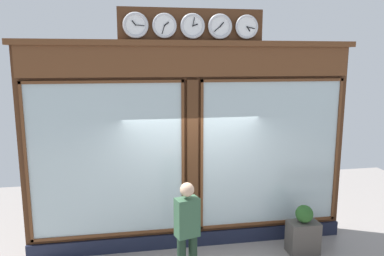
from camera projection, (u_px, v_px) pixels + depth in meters
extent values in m
cube|color=#4C2B16|center=(191.00, 149.00, 7.02)|extent=(6.02, 0.30, 3.77)
cube|color=#191E33|center=(192.00, 239.00, 7.17)|extent=(6.02, 0.08, 0.28)
cube|color=brown|center=(192.00, 62.00, 6.54)|extent=(5.90, 0.08, 0.53)
cube|color=brown|center=(192.00, 43.00, 6.51)|extent=(6.14, 0.20, 0.10)
cube|color=silver|center=(271.00, 154.00, 7.13)|extent=(2.66, 0.02, 2.74)
cube|color=brown|center=(274.00, 80.00, 6.87)|extent=(2.76, 0.04, 0.05)
cube|color=brown|center=(269.00, 222.00, 7.37)|extent=(2.76, 0.04, 0.05)
cube|color=brown|center=(337.00, 151.00, 7.34)|extent=(0.05, 0.04, 2.84)
cube|color=brown|center=(202.00, 157.00, 6.89)|extent=(0.05, 0.04, 2.84)
cube|color=silver|center=(107.00, 161.00, 6.62)|extent=(2.66, 0.02, 2.74)
cube|color=brown|center=(104.00, 82.00, 6.35)|extent=(2.76, 0.04, 0.05)
cube|color=brown|center=(110.00, 235.00, 6.85)|extent=(2.76, 0.04, 0.05)
cube|color=brown|center=(26.00, 165.00, 6.38)|extent=(0.05, 0.04, 2.84)
cube|color=brown|center=(183.00, 158.00, 6.83)|extent=(0.05, 0.04, 2.84)
cube|color=#4C2B16|center=(192.00, 157.00, 6.86)|extent=(0.20, 0.10, 2.84)
cube|color=#4C2B16|center=(192.00, 26.00, 6.49)|extent=(2.56, 0.06, 0.61)
cylinder|color=white|center=(247.00, 27.00, 6.58)|extent=(0.34, 0.02, 0.34)
torus|color=silver|center=(247.00, 27.00, 6.57)|extent=(0.42, 0.04, 0.42)
cube|color=black|center=(248.00, 29.00, 6.58)|extent=(0.07, 0.01, 0.09)
cube|color=black|center=(251.00, 28.00, 6.58)|extent=(0.14, 0.01, 0.04)
sphere|color=black|center=(247.00, 27.00, 6.56)|extent=(0.02, 0.02, 0.02)
cylinder|color=white|center=(220.00, 26.00, 6.50)|extent=(0.34, 0.02, 0.34)
torus|color=silver|center=(220.00, 26.00, 6.49)|extent=(0.43, 0.06, 0.43)
cube|color=black|center=(222.00, 24.00, 6.48)|extent=(0.08, 0.01, 0.08)
cube|color=black|center=(217.00, 29.00, 6.48)|extent=(0.12, 0.01, 0.10)
sphere|color=black|center=(220.00, 26.00, 6.48)|extent=(0.02, 0.02, 0.02)
cylinder|color=white|center=(193.00, 26.00, 6.42)|extent=(0.34, 0.02, 0.34)
torus|color=silver|center=(193.00, 26.00, 6.41)|extent=(0.43, 0.06, 0.43)
cube|color=black|center=(195.00, 25.00, 6.41)|extent=(0.09, 0.01, 0.05)
cube|color=black|center=(194.00, 22.00, 6.39)|extent=(0.04, 0.01, 0.14)
sphere|color=black|center=(193.00, 26.00, 6.40)|extent=(0.02, 0.02, 0.02)
cylinder|color=white|center=(164.00, 26.00, 6.33)|extent=(0.34, 0.02, 0.34)
torus|color=silver|center=(164.00, 26.00, 6.33)|extent=(0.42, 0.04, 0.42)
cube|color=black|center=(167.00, 24.00, 6.32)|extent=(0.09, 0.01, 0.07)
cube|color=black|center=(163.00, 30.00, 6.33)|extent=(0.06, 0.01, 0.14)
sphere|color=black|center=(165.00, 25.00, 6.32)|extent=(0.02, 0.02, 0.02)
cylinder|color=white|center=(136.00, 25.00, 6.25)|extent=(0.34, 0.02, 0.34)
torus|color=silver|center=(136.00, 25.00, 6.25)|extent=(0.43, 0.06, 0.43)
cube|color=black|center=(134.00, 23.00, 6.23)|extent=(0.07, 0.01, 0.08)
cube|color=black|center=(140.00, 25.00, 6.25)|extent=(0.15, 0.01, 0.02)
sphere|color=black|center=(136.00, 25.00, 6.24)|extent=(0.02, 0.02, 0.02)
cube|color=#33563D|center=(187.00, 217.00, 5.79)|extent=(0.41, 0.31, 0.62)
sphere|color=tan|center=(187.00, 190.00, 5.71)|extent=(0.22, 0.22, 0.22)
cube|color=#4C4742|center=(303.00, 237.00, 6.91)|extent=(0.56, 0.36, 0.60)
sphere|color=#285623|center=(304.00, 214.00, 6.83)|extent=(0.32, 0.32, 0.32)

